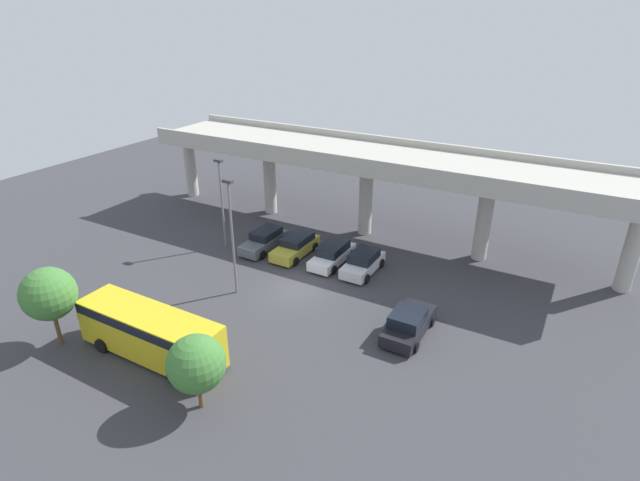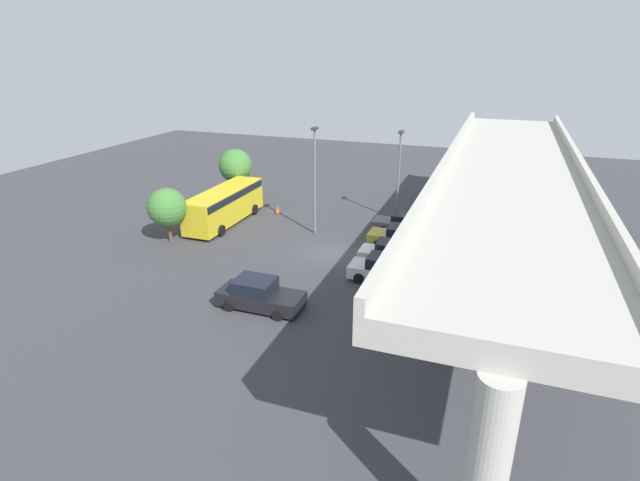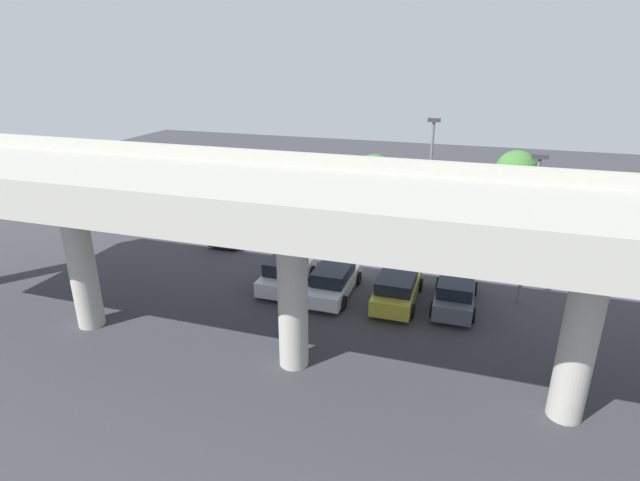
# 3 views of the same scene
# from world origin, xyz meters

# --- Properties ---
(ground_plane) EXTENTS (84.86, 84.86, 0.00)m
(ground_plane) POSITION_xyz_m (0.00, 0.00, 0.00)
(ground_plane) COLOR #38383D
(highway_overpass) EXTENTS (40.75, 7.51, 7.78)m
(highway_overpass) POSITION_xyz_m (-0.00, 11.28, 6.33)
(highway_overpass) COLOR #ADAAA0
(highway_overpass) RESTS_ON ground_plane
(parked_car_0) EXTENTS (2.03, 4.71, 1.59)m
(parked_car_0) POSITION_xyz_m (-5.77, 4.33, 0.76)
(parked_car_0) COLOR #515660
(parked_car_0) RESTS_ON ground_plane
(parked_car_1) EXTENTS (2.14, 4.79, 1.55)m
(parked_car_1) POSITION_xyz_m (-2.99, 4.71, 0.75)
(parked_car_1) COLOR gold
(parked_car_1) RESTS_ON ground_plane
(parked_car_2) EXTENTS (2.04, 4.80, 1.58)m
(parked_car_2) POSITION_xyz_m (0.24, 4.87, 0.76)
(parked_car_2) COLOR silver
(parked_car_2) RESTS_ON ground_plane
(parked_car_3) EXTENTS (2.10, 4.35, 1.62)m
(parked_car_3) POSITION_xyz_m (2.89, 4.74, 0.77)
(parked_car_3) COLOR silver
(parked_car_3) RESTS_ON ground_plane
(parked_car_4) EXTENTS (2.24, 4.80, 1.67)m
(parked_car_4) POSITION_xyz_m (8.59, -1.07, 0.76)
(parked_car_4) COLOR black
(parked_car_4) RESTS_ON ground_plane
(shuttle_bus) EXTENTS (9.03, 2.75, 2.80)m
(shuttle_bus) POSITION_xyz_m (-3.29, -10.10, 1.67)
(shuttle_bus) COLOR gold
(shuttle_bus) RESTS_ON ground_plane
(lamp_post_near_aisle) EXTENTS (0.70, 0.35, 8.19)m
(lamp_post_near_aisle) POSITION_xyz_m (-3.48, -2.28, 4.78)
(lamp_post_near_aisle) COLOR slate
(lamp_post_near_aisle) RESTS_ON ground_plane
(lamp_post_mid_lot) EXTENTS (0.70, 0.35, 7.44)m
(lamp_post_mid_lot) POSITION_xyz_m (-8.75, 3.03, 4.40)
(lamp_post_mid_lot) COLOR slate
(lamp_post_mid_lot) RESTS_ON ground_plane
(tree_front_left) EXTENTS (3.05, 3.05, 4.96)m
(tree_front_left) POSITION_xyz_m (-8.82, -12.03, 3.43)
(tree_front_left) COLOR brown
(tree_front_left) RESTS_ON ground_plane
(tree_front_centre) EXTENTS (2.86, 2.86, 4.08)m
(tree_front_centre) POSITION_xyz_m (1.81, -11.86, 2.65)
(tree_front_centre) COLOR brown
(tree_front_centre) RESTS_ON ground_plane
(traffic_cone) EXTENTS (0.44, 0.44, 0.70)m
(traffic_cone) POSITION_xyz_m (-6.99, -7.08, 0.33)
(traffic_cone) COLOR black
(traffic_cone) RESTS_ON ground_plane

